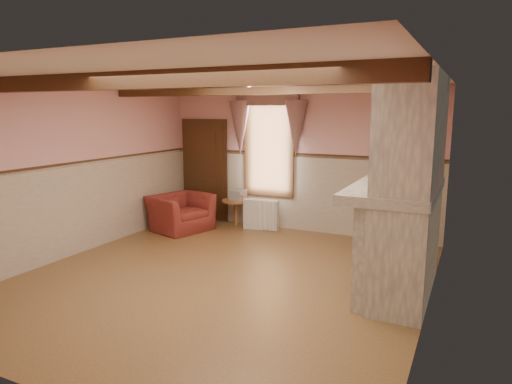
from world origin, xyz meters
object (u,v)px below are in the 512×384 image
at_px(oil_lamp, 399,172).
at_px(radiator, 261,214).
at_px(side_table, 236,213).
at_px(mantel_clock, 405,170).
at_px(armchair, 181,213).
at_px(bowl, 398,180).

bearing_deg(oil_lamp, radiator, 147.59).
bearing_deg(side_table, mantel_clock, -20.51).
relative_size(armchair, mantel_clock, 4.55).
xyz_separation_m(armchair, bowl, (4.31, -1.19, 1.11)).
bearing_deg(side_table, bowl, -29.43).
height_order(bowl, mantel_clock, mantel_clock).
bearing_deg(bowl, side_table, 150.57).
height_order(radiator, bowl, bowl).
distance_m(armchair, oil_lamp, 4.60).
height_order(side_table, mantel_clock, mantel_clock).
bearing_deg(oil_lamp, mantel_clock, 90.00).
distance_m(radiator, oil_lamp, 3.65).
distance_m(armchair, bowl, 4.60).
relative_size(armchair, side_table, 1.92).
bearing_deg(side_table, oil_lamp, -27.94).
bearing_deg(radiator, oil_lamp, -40.55).
relative_size(radiator, mantel_clock, 2.92).
height_order(side_table, oil_lamp, oil_lamp).
bearing_deg(radiator, mantel_clock, -32.26).
distance_m(mantel_clock, oil_lamp, 0.54).
xyz_separation_m(armchair, radiator, (1.41, 0.76, -0.06)).
relative_size(bowl, mantel_clock, 1.51).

